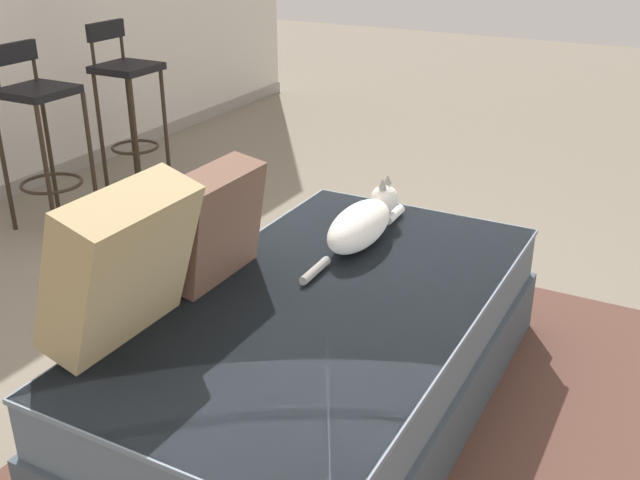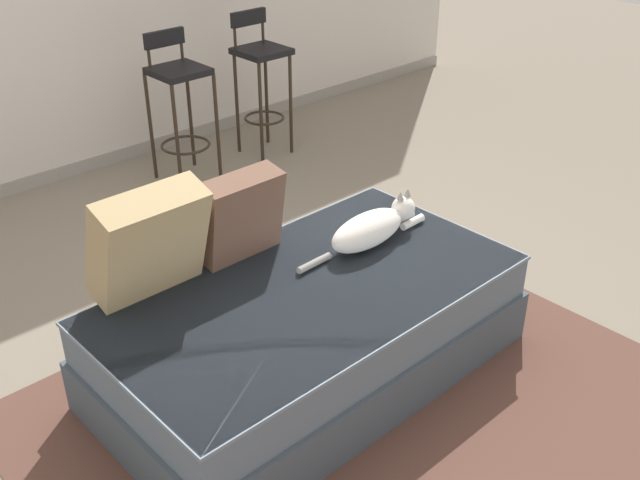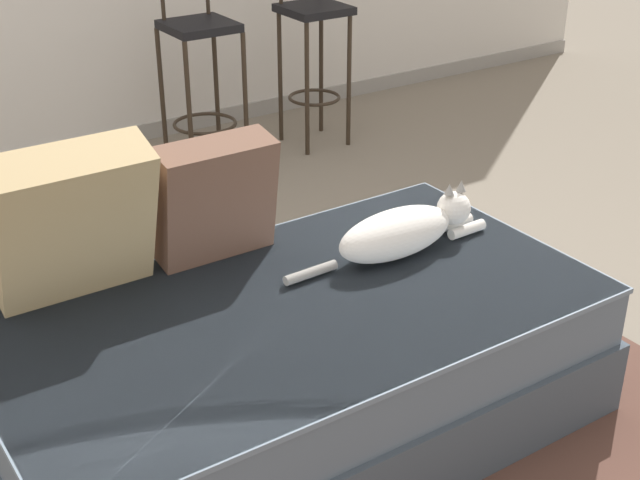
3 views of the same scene
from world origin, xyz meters
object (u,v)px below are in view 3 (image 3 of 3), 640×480
(throw_pillow_middle, at_px, (214,199))
(bar_stool_by_doorway, at_px, (312,35))
(couch, at_px, (297,367))
(throw_pillow_corner, at_px, (71,222))
(cat, at_px, (403,231))
(bar_stool_near_window, at_px, (200,58))

(throw_pillow_middle, relative_size, bar_stool_by_doorway, 0.39)
(couch, height_order, throw_pillow_middle, throw_pillow_middle)
(throw_pillow_corner, bearing_deg, throw_pillow_middle, 0.11)
(throw_pillow_middle, bearing_deg, cat, -31.90)
(couch, height_order, bar_stool_near_window, bar_stool_near_window)
(bar_stool_by_doorway, bearing_deg, cat, -115.97)
(cat, distance_m, bar_stool_near_window, 1.99)
(bar_stool_by_doorway, bearing_deg, couch, -124.49)
(couch, relative_size, bar_stool_near_window, 1.85)
(couch, bearing_deg, bar_stool_by_doorway, 55.51)
(throw_pillow_corner, xyz_separation_m, bar_stool_by_doorway, (1.90, 1.66, -0.08))
(couch, xyz_separation_m, cat, (0.45, 0.08, 0.29))
(throw_pillow_corner, height_order, cat, throw_pillow_corner)
(couch, xyz_separation_m, bar_stool_by_doorway, (1.41, 2.05, 0.37))
(couch, distance_m, cat, 0.54)
(couch, bearing_deg, throw_pillow_corner, 141.49)
(couch, relative_size, cat, 2.39)
(throw_pillow_corner, relative_size, cat, 0.63)
(bar_stool_near_window, distance_m, bar_stool_by_doorway, 0.66)
(bar_stool_by_doorway, bearing_deg, throw_pillow_corner, -138.76)
(cat, bearing_deg, couch, -169.78)
(cat, bearing_deg, throw_pillow_corner, 161.86)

